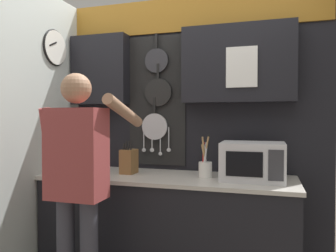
% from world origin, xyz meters
% --- Properties ---
extents(base_cabinet_counter, '(2.04, 0.67, 0.88)m').
position_xyz_m(base_cabinet_counter, '(0.00, -0.00, 0.44)').
color(base_cabinet_counter, black).
rests_on(base_cabinet_counter, ground_plane).
extents(back_wall_unit, '(2.61, 0.22, 2.43)m').
position_xyz_m(back_wall_unit, '(0.02, 0.30, 1.47)').
color(back_wall_unit, black).
rests_on(back_wall_unit, ground_plane).
extents(side_wall, '(0.07, 1.60, 2.43)m').
position_xyz_m(side_wall, '(-1.04, -0.37, 1.23)').
color(side_wall, silver).
rests_on(side_wall, ground_plane).
extents(microwave, '(0.47, 0.37, 0.29)m').
position_xyz_m(microwave, '(0.68, 0.01, 1.03)').
color(microwave, silver).
rests_on(microwave, base_cabinet_counter).
extents(knife_block, '(0.12, 0.16, 0.28)m').
position_xyz_m(knife_block, '(-0.34, 0.01, 0.99)').
color(knife_block, brown).
rests_on(knife_block, base_cabinet_counter).
extents(utensil_crock, '(0.11, 0.11, 0.34)m').
position_xyz_m(utensil_crock, '(0.31, 0.02, 0.97)').
color(utensil_crock, white).
rests_on(utensil_crock, base_cabinet_counter).
extents(person, '(0.54, 0.64, 1.65)m').
position_xyz_m(person, '(-0.44, -0.62, 0.98)').
color(person, '#383842').
rests_on(person, ground_plane).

